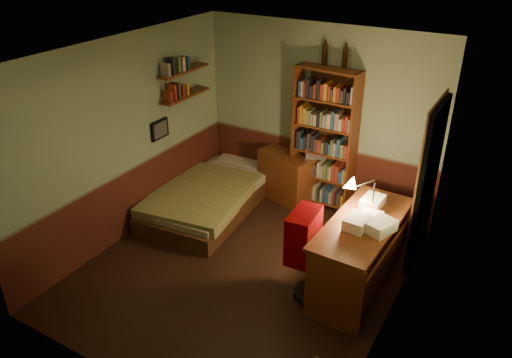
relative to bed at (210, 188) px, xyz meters
The scene contains 22 objects.
floor 1.57m from the bed, 39.18° to the right, with size 3.50×4.00×0.02m, color black.
ceiling 2.75m from the bed, 39.18° to the right, with size 3.50×4.00×0.02m, color silver.
wall_back 1.86m from the bed, 41.15° to the left, with size 3.50×0.02×2.60m, color gray.
wall_left 1.49m from the bed, 120.44° to the right, with size 0.02×4.00×2.60m, color gray.
wall_right 3.25m from the bed, 18.20° to the right, with size 0.02×4.00×2.60m, color gray.
wall_front 3.35m from the bed, 68.23° to the right, with size 3.50×0.02×2.60m, color gray.
doorway 3.01m from the bed, ahead, with size 0.06×0.90×2.00m, color black.
door_trim 2.97m from the bed, ahead, with size 0.02×0.98×2.08m, color #3F2513.
bed is the anchor object (origin of this frame).
dresser 1.15m from the bed, 43.81° to the left, with size 0.83×0.42×0.74m, color #5D2D14.
mini_stereo 1.61m from the bed, 36.82° to the left, with size 0.29×0.22×0.16m, color #B2B2B7.
bookshelf 1.76m from the bed, 32.96° to the left, with size 0.88×0.27×2.06m, color #5D2D14.
bottle_left 2.45m from the bed, 38.57° to the left, with size 0.07×0.07×0.27m, color black.
bottle_right 2.60m from the bed, 33.00° to the left, with size 0.07×0.07×0.26m, color black.
desk 2.55m from the bed, 13.47° to the right, with size 0.66×1.60×0.86m, color #5D2D14.
paper_stack 2.83m from the bed, 14.37° to the right, with size 0.23×0.31×0.12m, color silver.
desk_lamp 2.64m from the bed, ahead, with size 0.21×0.21×0.68m, color black.
office_chair 2.39m from the bed, 24.94° to the right, with size 0.53×0.46×1.05m, color #2D4E36.
red_jacket 2.50m from the bed, 29.41° to the right, with size 0.26×0.48×0.57m, color #900005.
wall_shelf_lower 1.36m from the bed, 163.89° to the left, with size 0.20×0.90×0.03m, color #5D2D14.
wall_shelf_upper 1.69m from the bed, 163.89° to the left, with size 0.20×0.90×0.03m, color #5D2D14.
framed_picture 1.13m from the bed, 145.08° to the right, with size 0.04×0.32×0.26m, color black.
Camera 1 is at (2.59, -4.18, 3.76)m, focal length 35.00 mm.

